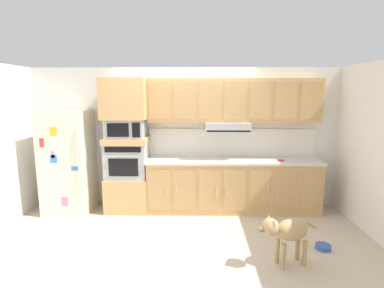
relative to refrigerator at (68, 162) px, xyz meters
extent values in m
plane|color=beige|center=(2.01, -0.68, -0.88)|extent=(9.60, 9.60, 0.00)
cube|color=silver|center=(2.01, 0.43, 0.37)|extent=(6.20, 0.12, 2.50)
cube|color=white|center=(4.81, -0.68, 0.37)|extent=(0.12, 7.10, 2.50)
cube|color=silver|center=(0.00, 0.00, 0.00)|extent=(0.76, 0.70, 1.76)
cylinder|color=silver|center=(0.33, -0.37, 0.10)|extent=(0.02, 0.02, 1.10)
cube|color=pink|center=(0.05, -0.35, -0.59)|extent=(0.10, 0.01, 0.16)
cube|color=#337FDB|center=(-0.08, -0.35, 0.13)|extent=(0.11, 0.01, 0.13)
cube|color=gold|center=(-0.04, -0.35, 0.58)|extent=(0.12, 0.01, 0.14)
cube|color=#337FDB|center=(0.26, -0.35, -0.03)|extent=(0.11, 0.01, 0.07)
cube|color=pink|center=(-0.08, -0.35, 0.20)|extent=(0.05, 0.01, 0.11)
cube|color=red|center=(-0.25, -0.35, 0.39)|extent=(0.07, 0.01, 0.14)
cube|color=tan|center=(1.02, 0.07, -0.58)|extent=(0.74, 0.62, 0.60)
cube|color=#A8AAAF|center=(1.02, 0.07, 0.02)|extent=(0.70, 0.58, 0.60)
cube|color=black|center=(1.02, -0.23, -0.04)|extent=(0.49, 0.01, 0.30)
cube|color=black|center=(1.02, -0.23, 0.26)|extent=(0.59, 0.01, 0.09)
cylinder|color=#A8AAAF|center=(1.02, -0.25, 0.15)|extent=(0.56, 0.02, 0.02)
cube|color=tan|center=(1.02, 0.07, 0.37)|extent=(0.74, 0.62, 0.10)
cube|color=#A8AAAF|center=(1.02, 0.07, 0.58)|extent=(0.64, 0.53, 0.32)
cube|color=black|center=(0.95, -0.20, 0.58)|extent=(0.35, 0.01, 0.22)
cube|color=black|center=(1.24, -0.20, 0.58)|extent=(0.13, 0.01, 0.24)
cube|color=tan|center=(1.02, 0.07, 1.08)|extent=(0.74, 0.62, 0.68)
cube|color=tan|center=(2.86, 0.07, -0.44)|extent=(2.95, 0.60, 0.88)
cube|color=tan|center=(1.60, -0.24, -0.42)|extent=(0.35, 0.01, 0.70)
cylinder|color=#BCBCC1|center=(1.72, -0.25, -0.42)|extent=(0.01, 0.01, 0.12)
cube|color=tan|center=(2.02, -0.24, -0.42)|extent=(0.35, 0.01, 0.70)
cylinder|color=#BCBCC1|center=(1.89, -0.25, -0.42)|extent=(0.01, 0.01, 0.12)
cube|color=tan|center=(2.44, -0.24, -0.42)|extent=(0.35, 0.01, 0.70)
cylinder|color=#BCBCC1|center=(2.57, -0.25, -0.42)|extent=(0.01, 0.01, 0.12)
cube|color=tan|center=(2.86, -0.24, -0.42)|extent=(0.35, 0.01, 0.70)
cylinder|color=#BCBCC1|center=(2.74, -0.25, -0.42)|extent=(0.01, 0.01, 0.12)
cube|color=tan|center=(3.29, -0.24, -0.42)|extent=(0.35, 0.01, 0.70)
cylinder|color=#BCBCC1|center=(3.41, -0.25, -0.42)|extent=(0.01, 0.01, 0.12)
cube|color=tan|center=(3.71, -0.24, -0.42)|extent=(0.35, 0.01, 0.70)
cylinder|color=#BCBCC1|center=(3.58, -0.25, -0.42)|extent=(0.01, 0.01, 0.12)
cube|color=tan|center=(4.13, -0.24, -0.42)|extent=(0.35, 0.01, 0.70)
cylinder|color=#BCBCC1|center=(4.26, -0.25, -0.42)|extent=(0.01, 0.01, 0.12)
cube|color=beige|center=(2.86, 0.07, 0.02)|extent=(2.99, 0.64, 0.04)
cube|color=white|center=(2.86, 0.36, 0.29)|extent=(2.99, 0.02, 0.50)
cube|color=tan|center=(2.86, 0.20, 1.05)|extent=(2.95, 0.34, 0.74)
cube|color=#A8AAAF|center=(2.76, 0.13, 0.61)|extent=(0.76, 0.48, 0.14)
cube|color=black|center=(2.76, -0.09, 0.55)|extent=(0.72, 0.04, 0.02)
cube|color=tan|center=(1.60, 0.02, 1.05)|extent=(0.35, 0.01, 0.63)
cube|color=tan|center=(2.02, 0.02, 1.05)|extent=(0.35, 0.01, 0.63)
cube|color=tan|center=(2.44, 0.02, 1.05)|extent=(0.35, 0.01, 0.63)
cube|color=tan|center=(2.86, 0.02, 1.05)|extent=(0.35, 0.01, 0.63)
cube|color=tan|center=(3.29, 0.02, 1.05)|extent=(0.35, 0.01, 0.63)
cube|color=tan|center=(3.71, 0.02, 1.05)|extent=(0.35, 0.01, 0.63)
cube|color=tan|center=(4.13, 0.02, 1.05)|extent=(0.35, 0.01, 0.63)
cylinder|color=red|center=(3.65, -0.04, 0.05)|extent=(0.09, 0.09, 0.03)
cylinder|color=silver|center=(3.73, 0.04, 0.05)|extent=(0.10, 0.08, 0.01)
ellipsoid|color=tan|center=(3.38, -1.63, -0.43)|extent=(0.46, 0.35, 0.26)
sphere|color=tan|center=(3.10, -1.71, -0.36)|extent=(0.21, 0.21, 0.21)
ellipsoid|color=olive|center=(3.00, -1.74, -0.38)|extent=(0.13, 0.10, 0.07)
cone|color=tan|center=(3.13, -1.78, -0.27)|extent=(0.06, 0.06, 0.06)
cone|color=tan|center=(3.09, -1.64, -0.27)|extent=(0.06, 0.06, 0.06)
cylinder|color=tan|center=(3.64, -1.56, -0.41)|extent=(0.15, 0.07, 0.12)
cylinder|color=tan|center=(3.26, -1.74, -0.72)|extent=(0.06, 0.06, 0.32)
cylinder|color=tan|center=(3.23, -1.60, -0.72)|extent=(0.06, 0.06, 0.32)
cylinder|color=tan|center=(3.54, -1.67, -0.72)|extent=(0.06, 0.06, 0.32)
cylinder|color=tan|center=(3.50, -1.53, -0.72)|extent=(0.06, 0.06, 0.32)
cylinder|color=#3359A5|center=(3.93, -1.27, -0.85)|extent=(0.20, 0.20, 0.06)
cylinder|color=brown|center=(3.93, -1.27, -0.84)|extent=(0.15, 0.15, 0.03)
camera|label=1|loc=(2.25, -4.98, 1.18)|focal=27.81mm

